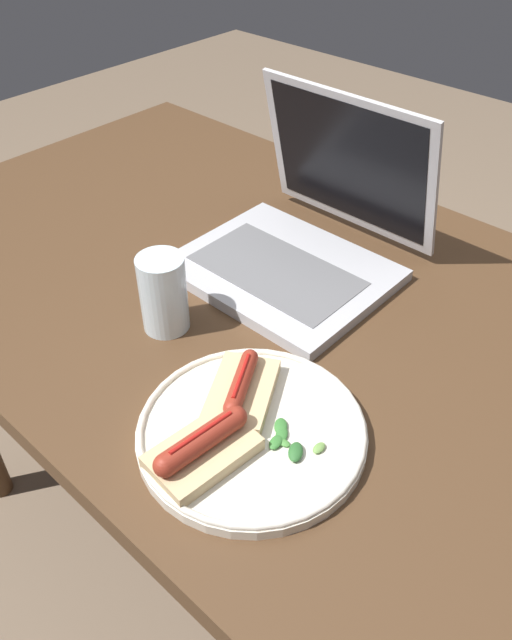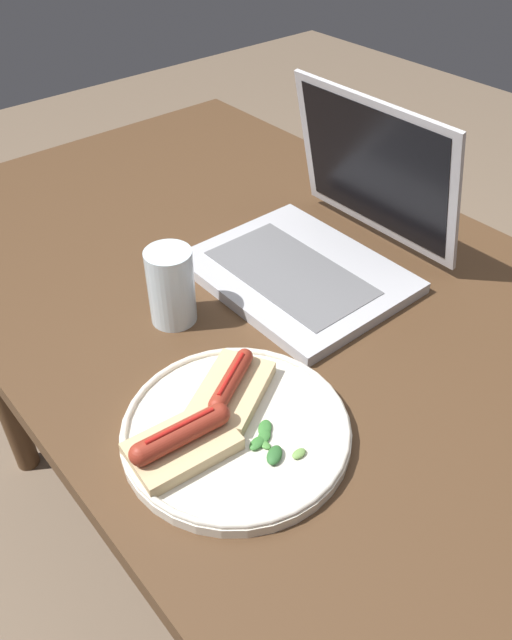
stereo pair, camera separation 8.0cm
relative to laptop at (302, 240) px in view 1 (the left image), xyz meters
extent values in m
plane|color=#75604C|center=(0.03, -0.09, -0.80)|extent=(6.00, 6.00, 0.00)
cube|color=#4C331E|center=(0.03, -0.09, -0.06)|extent=(1.43, 0.81, 0.04)
cylinder|color=#4C331E|center=(-0.59, 0.23, -0.44)|extent=(0.06, 0.06, 0.72)
cube|color=#B7B7BC|center=(0.00, -0.04, -0.04)|extent=(0.31, 0.25, 0.02)
cube|color=slate|center=(0.00, -0.06, -0.03)|extent=(0.25, 0.14, 0.00)
cube|color=#B7B7BC|center=(0.00, 0.11, 0.09)|extent=(0.31, 0.06, 0.24)
cube|color=black|center=(0.00, 0.11, 0.09)|extent=(0.28, 0.05, 0.21)
cylinder|color=silver|center=(0.18, -0.31, -0.04)|extent=(0.27, 0.27, 0.01)
torus|color=silver|center=(0.18, -0.31, -0.03)|extent=(0.27, 0.27, 0.01)
cube|color=#D6B784|center=(0.17, -0.38, -0.02)|extent=(0.08, 0.12, 0.02)
cylinder|color=maroon|center=(0.17, -0.38, 0.00)|extent=(0.03, 0.10, 0.03)
sphere|color=maroon|center=(0.17, -0.43, 0.00)|extent=(0.03, 0.03, 0.03)
sphere|color=maroon|center=(0.18, -0.33, 0.00)|extent=(0.03, 0.03, 0.03)
cylinder|color=red|center=(0.17, -0.38, 0.01)|extent=(0.01, 0.08, 0.01)
cube|color=#D6B784|center=(0.14, -0.28, -0.02)|extent=(0.12, 0.14, 0.02)
cylinder|color=maroon|center=(0.14, -0.28, 0.00)|extent=(0.06, 0.09, 0.02)
sphere|color=maroon|center=(0.16, -0.32, 0.00)|extent=(0.02, 0.02, 0.02)
sphere|color=maroon|center=(0.12, -0.25, 0.00)|extent=(0.02, 0.02, 0.02)
cylinder|color=red|center=(0.14, -0.28, 0.01)|extent=(0.04, 0.07, 0.00)
ellipsoid|color=#709E4C|center=(0.26, -0.28, -0.03)|extent=(0.01, 0.02, 0.01)
ellipsoid|color=#4C8E3D|center=(0.22, -0.30, -0.03)|extent=(0.02, 0.01, 0.00)
ellipsoid|color=#387A33|center=(0.22, -0.31, -0.03)|extent=(0.02, 0.03, 0.01)
ellipsoid|color=#387A33|center=(0.21, -0.29, -0.03)|extent=(0.03, 0.03, 0.01)
ellipsoid|color=#387A33|center=(0.21, -0.30, -0.03)|extent=(0.02, 0.03, 0.01)
ellipsoid|color=#2D662D|center=(0.24, -0.31, -0.03)|extent=(0.03, 0.03, 0.01)
cylinder|color=silver|center=(-0.04, -0.24, 0.01)|extent=(0.07, 0.07, 0.11)
camera|label=1|loc=(0.50, -0.65, 0.53)|focal=35.00mm
camera|label=2|loc=(0.56, -0.60, 0.53)|focal=35.00mm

